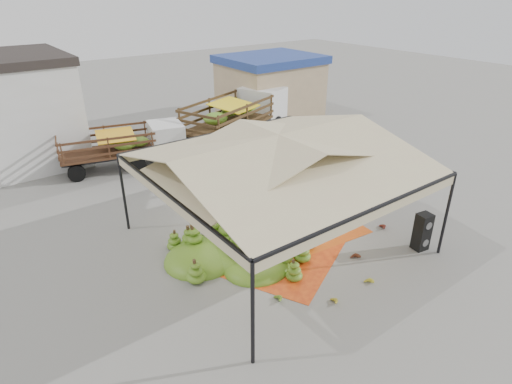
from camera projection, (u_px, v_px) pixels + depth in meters
ground at (276, 240)px, 15.59m from camera, size 90.00×90.00×0.00m
canopy_tent at (278, 155)px, 14.14m from camera, size 8.10×8.10×4.00m
building_tan at (270, 86)px, 29.41m from camera, size 6.30×5.30×4.10m
tarp_left at (276, 253)px, 14.83m from camera, size 5.42×5.33×0.01m
tarp_right at (298, 222)px, 16.75m from camera, size 4.32×4.50×0.01m
banana_heap at (248, 232)px, 14.84m from camera, size 6.19×5.18×1.28m
hand_yellow_a at (332, 301)px, 12.46m from camera, size 0.47×0.41×0.18m
hand_yellow_b at (369, 282)px, 13.26m from camera, size 0.51×0.48×0.19m
hand_red_a at (381, 226)px, 16.26m from camera, size 0.60×0.56×0.22m
hand_red_b at (356, 257)px, 14.44m from camera, size 0.59×0.57×0.21m
hand_green at (276, 298)px, 12.54m from camera, size 0.51×0.44×0.21m
hanging_bunches at (302, 186)px, 13.60m from camera, size 1.74×0.24×0.20m
speaker_stack at (422, 232)px, 14.79m from camera, size 0.55×0.50×1.37m
banana_leaves at (207, 249)px, 15.03m from camera, size 0.96×1.36×3.70m
vendor at (214, 175)px, 18.84m from camera, size 0.61×0.41×1.63m
truck_left at (128, 143)px, 21.31m from camera, size 6.25×3.37×2.04m
truck_right at (241, 112)px, 25.11m from camera, size 7.99×5.10×2.60m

